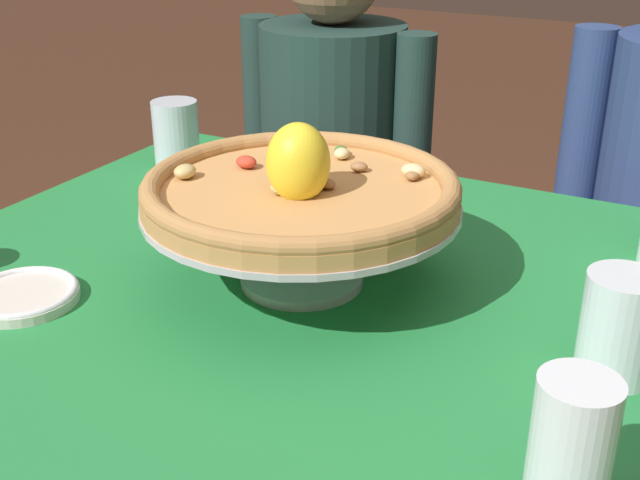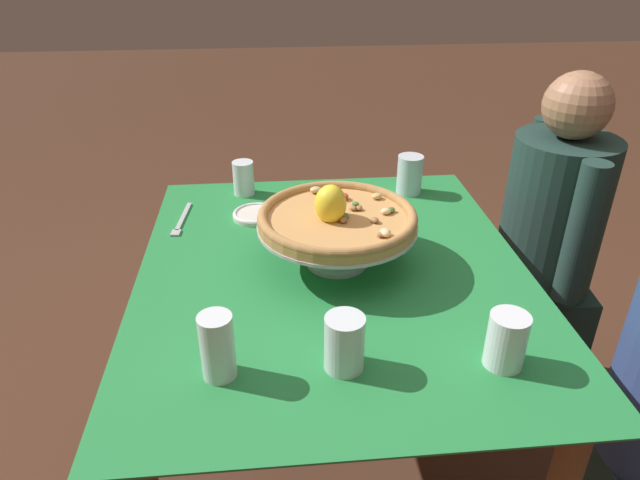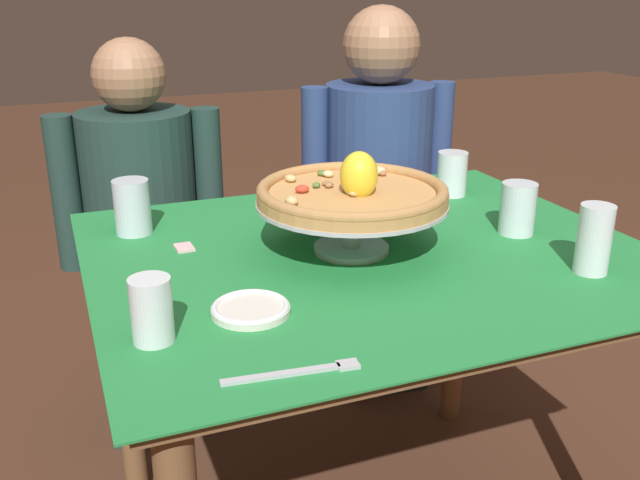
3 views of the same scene
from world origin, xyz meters
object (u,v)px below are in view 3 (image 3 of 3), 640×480
at_px(pizza_stand, 352,213).
at_px(water_glass_front_right, 593,244).
at_px(side_plate, 251,309).
at_px(pizza, 352,191).
at_px(sugar_packet, 184,248).
at_px(diner_left, 145,253).
at_px(dinner_fork, 299,372).
at_px(water_glass_back_left, 133,210).
at_px(water_glass_front_left, 152,314).
at_px(water_glass_side_right, 517,212).
at_px(water_glass_back_right, 452,177).
at_px(diner_right, 376,210).

relative_size(pizza_stand, water_glass_front_right, 2.90).
bearing_deg(side_plate, pizza_stand, 36.47).
relative_size(pizza, sugar_packet, 7.65).
bearing_deg(diner_left, dinner_fork, -86.58).
bearing_deg(water_glass_back_left, water_glass_front_left, -94.27).
height_order(pizza, water_glass_back_left, pizza).
xyz_separation_m(pizza, water_glass_side_right, (0.38, -0.03, -0.08)).
relative_size(side_plate, dinner_fork, 0.66).
xyz_separation_m(pizza_stand, water_glass_side_right, (0.38, -0.03, -0.03)).
bearing_deg(pizza, water_glass_back_right, 34.38).
bearing_deg(side_plate, water_glass_back_right, 35.19).
distance_m(water_glass_back_left, side_plate, 0.49).
relative_size(water_glass_side_right, side_plate, 0.85).
bearing_deg(sugar_packet, water_glass_side_right, -13.73).
xyz_separation_m(water_glass_back_right, side_plate, (-0.67, -0.47, -0.04)).
bearing_deg(sugar_packet, water_glass_back_left, 121.37).
relative_size(pizza, diner_left, 0.33).
height_order(pizza, water_glass_front_right, pizza).
distance_m(water_glass_back_right, dinner_fork, 0.95).
distance_m(pizza_stand, water_glass_back_right, 0.49).
height_order(water_glass_back_left, diner_right, diner_right).
height_order(side_plate, sugar_packet, side_plate).
height_order(sugar_packet, diner_left, diner_left).
xyz_separation_m(water_glass_back_right, diner_left, (-0.73, 0.46, -0.27)).
bearing_deg(diner_left, water_glass_front_right, -54.47).
xyz_separation_m(pizza, side_plate, (-0.27, -0.20, -0.12)).
xyz_separation_m(water_glass_front_left, diner_right, (0.84, 0.95, -0.22)).
xyz_separation_m(dinner_fork, sugar_packet, (-0.06, 0.55, -0.00)).
relative_size(pizza_stand, side_plate, 2.91).
relative_size(diner_left, diner_right, 0.94).
relative_size(side_plate, diner_left, 0.12).
relative_size(pizza_stand, pizza, 1.01).
relative_size(water_glass_front_left, water_glass_side_right, 0.93).
height_order(pizza, diner_left, diner_left).
xyz_separation_m(water_glass_back_left, side_plate, (0.13, -0.48, -0.04)).
xyz_separation_m(water_glass_side_right, diner_left, (-0.71, 0.76, -0.28)).
relative_size(water_glass_side_right, diner_left, 0.10).
xyz_separation_m(water_glass_side_right, sugar_packet, (-0.70, 0.17, -0.05)).
bearing_deg(pizza_stand, water_glass_front_left, -151.52).
relative_size(water_glass_back_left, water_glass_front_left, 1.14).
distance_m(pizza, water_glass_back_left, 0.49).
distance_m(water_glass_front_right, sugar_packet, 0.81).
xyz_separation_m(pizza_stand, dinner_fork, (-0.26, -0.41, -0.08)).
height_order(pizza, dinner_fork, pizza).
bearing_deg(water_glass_side_right, water_glass_front_right, -89.88).
bearing_deg(water_glass_back_left, water_glass_front_right, -34.67).
relative_size(water_glass_back_right, dinner_fork, 0.55).
bearing_deg(water_glass_front_left, water_glass_front_right, -1.94).
bearing_deg(pizza, diner_right, 60.43).
bearing_deg(diner_left, water_glass_side_right, -46.99).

